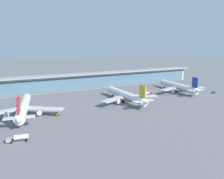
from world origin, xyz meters
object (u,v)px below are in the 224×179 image
safety_cone_bravo (63,121)px  service_truck_near_nose_blue (213,92)px  safety_cone_alpha (3,128)px  service_truck_under_wing_yellow (57,114)px  airliner_right_stand (178,86)px  service_truck_by_tail_red (147,93)px  airliner_left_stand (24,107)px  airliner_centre_stand (126,95)px  service_truck_mid_apron_grey (19,138)px

safety_cone_bravo → service_truck_near_nose_blue: bearing=2.6°
safety_cone_alpha → safety_cone_bravo: 28.23m
service_truck_under_wing_yellow → safety_cone_bravo: size_ratio=4.11×
airliner_right_stand → service_truck_by_tail_red: airliner_right_stand is taller
airliner_left_stand → airliner_right_stand: 128.07m
airliner_centre_stand → service_truck_mid_apron_grey: (-74.52, -33.28, -3.19)m
service_truck_by_tail_red → safety_cone_alpha: bearing=-167.5°
service_truck_near_nose_blue → service_truck_under_wing_yellow: bearing=177.5°
airliner_centre_stand → service_truck_near_nose_blue: (81.78, -12.27, -4.03)m
airliner_left_stand → service_truck_near_nose_blue: airliner_left_stand is taller
airliner_right_stand → safety_cone_bravo: 114.59m
safety_cone_bravo → service_truck_by_tail_red: bearing=19.6°
service_truck_under_wing_yellow → safety_cone_alpha: (-27.73, -7.47, -0.56)m
airliner_centre_stand → service_truck_near_nose_blue: 82.79m
service_truck_under_wing_yellow → airliner_centre_stand: bearing=7.1°
service_truck_near_nose_blue → service_truck_under_wing_yellow: size_ratio=1.13×
airliner_left_stand → airliner_centre_stand: size_ratio=0.99×
service_truck_mid_apron_grey → safety_cone_alpha: size_ratio=12.68×
airliner_left_stand → service_truck_near_nose_blue: bearing=-5.8°
service_truck_by_tail_red → safety_cone_alpha: (-106.54, -23.68, -1.39)m
airliner_right_stand → service_truck_mid_apron_grey: (-134.55, -40.57, -3.19)m
service_truck_near_nose_blue → safety_cone_alpha: 161.25m
airliner_left_stand → airliner_right_stand: bearing=2.0°
service_truck_near_nose_blue → service_truck_mid_apron_grey: 157.70m
service_truck_near_nose_blue → safety_cone_alpha: size_ratio=4.65×
service_truck_mid_apron_grey → safety_cone_alpha: service_truck_mid_apron_grey is taller
airliner_centre_stand → service_truck_near_nose_blue: airliner_centre_stand is taller
service_truck_mid_apron_grey → safety_cone_bravo: bearing=33.1°
service_truck_mid_apron_grey → safety_cone_bravo: service_truck_mid_apron_grey is taller
airliner_centre_stand → airliner_right_stand: same height
airliner_right_stand → service_truck_under_wing_yellow: (-111.77, -13.76, -4.03)m
service_truck_by_tail_red → safety_cone_alpha: service_truck_by_tail_red is taller
airliner_left_stand → service_truck_mid_apron_grey: (-6.55, -36.10, -3.19)m
airliner_centre_stand → service_truck_under_wing_yellow: 52.29m
service_truck_near_nose_blue → service_truck_by_tail_red: 58.97m
service_truck_under_wing_yellow → safety_cone_bravo: (0.17, -11.84, -0.56)m
airliner_left_stand → service_truck_mid_apron_grey: airliner_left_stand is taller
safety_cone_bravo → airliner_centre_stand: bearing=19.6°
service_truck_under_wing_yellow → service_truck_mid_apron_grey: 35.19m
service_truck_under_wing_yellow → safety_cone_alpha: bearing=-164.9°
airliner_centre_stand → service_truck_by_tail_red: airliner_centre_stand is taller
airliner_centre_stand → safety_cone_alpha: bearing=-170.0°
service_truck_under_wing_yellow → service_truck_near_nose_blue: bearing=-2.5°
airliner_centre_stand → airliner_right_stand: size_ratio=1.00×
airliner_left_stand → service_truck_under_wing_yellow: 19.13m
airliner_centre_stand → airliner_right_stand: 60.47m
airliner_centre_stand → service_truck_by_tail_red: 28.96m
airliner_right_stand → safety_cone_bravo: size_ratio=83.17×
airliner_right_stand → safety_cone_alpha: bearing=-171.3°
airliner_centre_stand → service_truck_by_tail_red: (27.08, 9.74, -3.19)m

